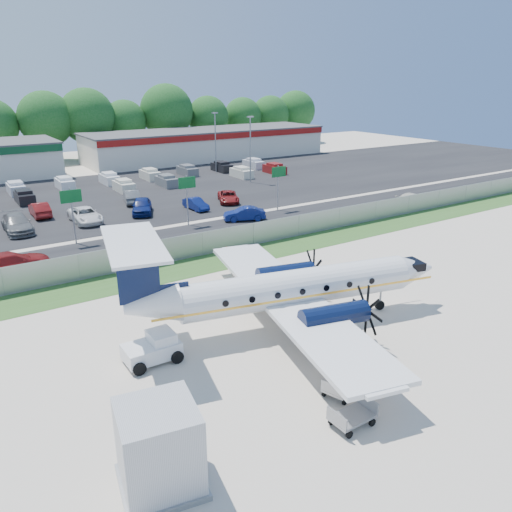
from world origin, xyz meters
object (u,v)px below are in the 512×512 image
baggage_cart_near (342,385)px  service_container (159,450)px  pushback_tug (154,348)px  baggage_cart_far (352,416)px  aircraft (290,288)px

baggage_cart_near → service_container: (-9.18, -0.58, 1.04)m
pushback_tug → service_container: bearing=-110.7°
baggage_cart_near → baggage_cart_far: bearing=-121.4°
service_container → aircraft: bearing=33.2°
baggage_cart_far → service_container: (-8.01, 1.34, 1.03)m
aircraft → pushback_tug: bearing=175.0°
aircraft → baggage_cart_far: aircraft is taller
pushback_tug → baggage_cart_far: bearing=-62.2°
baggage_cart_near → aircraft: bearing=73.1°
baggage_cart_far → service_container: 8.19m
pushback_tug → service_container: service_container is taller
aircraft → baggage_cart_near: (-2.06, -6.77, -1.93)m
baggage_cart_far → aircraft: bearing=69.6°
aircraft → pushback_tug: aircraft is taller
baggage_cart_near → baggage_cart_far: baggage_cart_far is taller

